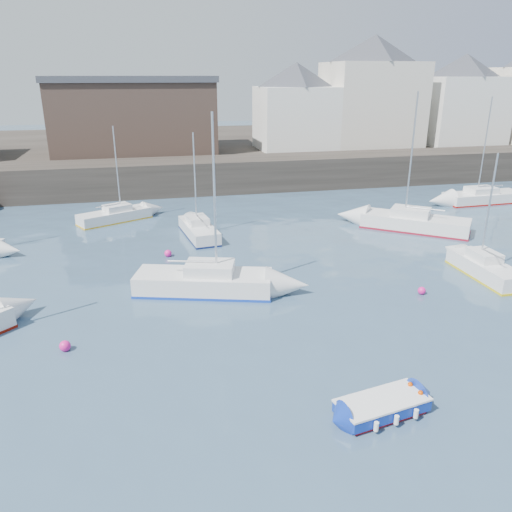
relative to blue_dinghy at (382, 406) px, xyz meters
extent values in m
plane|color=#2D4760|center=(-1.59, -0.27, -0.32)|extent=(220.00, 220.00, 0.00)
cube|color=#28231E|center=(-1.59, 34.73, 1.18)|extent=(90.00, 5.00, 3.00)
cube|color=#28231E|center=(-1.59, 52.73, 1.08)|extent=(90.00, 32.00, 2.80)
cube|color=beige|center=(18.41, 41.73, 6.98)|extent=(10.00, 8.00, 9.00)
pyramid|color=#3A3D44|center=(18.41, 41.73, 12.88)|extent=(13.36, 13.36, 2.80)
cube|color=white|center=(29.41, 41.23, 6.23)|extent=(9.00, 7.00, 7.50)
pyramid|color=#3A3D44|center=(29.41, 41.23, 11.20)|extent=(11.88, 11.88, 2.45)
cube|color=white|center=(9.41, 41.23, 5.73)|extent=(8.00, 7.00, 6.50)
pyramid|color=#3A3D44|center=(9.41, 41.23, 10.20)|extent=(11.14, 11.14, 2.45)
cube|color=#3D2D26|center=(-7.59, 42.73, 5.98)|extent=(16.00, 10.00, 7.00)
cube|color=#3A3D44|center=(-7.59, 42.73, 9.78)|extent=(16.40, 10.40, 0.60)
cube|color=maroon|center=(0.00, 0.00, -0.26)|extent=(2.93, 1.63, 0.14)
cube|color=#0F2D9B|center=(0.00, 0.00, 0.00)|extent=(3.19, 1.83, 0.38)
cube|color=white|center=(0.00, 0.00, 0.22)|extent=(3.26, 1.87, 0.07)
cube|color=white|center=(0.00, 0.00, 0.06)|extent=(2.53, 1.34, 0.34)
cube|color=tan|center=(0.00, 0.00, 0.15)|extent=(0.38, 0.93, 0.05)
cylinder|color=white|center=(-0.90, 0.58, -0.02)|extent=(0.15, 0.15, 0.30)
cylinder|color=white|center=(-0.62, -0.88, -0.02)|extent=(0.15, 0.15, 0.30)
cylinder|color=white|center=(-0.14, 0.73, -0.02)|extent=(0.15, 0.15, 0.30)
cylinder|color=white|center=(0.14, -0.73, -0.02)|extent=(0.15, 0.15, 0.30)
cylinder|color=white|center=(0.62, 0.88, -0.02)|extent=(0.15, 0.15, 0.30)
cylinder|color=white|center=(0.90, -0.58, -0.02)|extent=(0.15, 0.15, 0.30)
cube|color=white|center=(-4.48, 11.07, 0.19)|extent=(7.22, 4.06, 1.03)
cube|color=#1339B2|center=(-4.48, 11.07, -0.26)|extent=(7.30, 4.10, 0.14)
cube|color=white|center=(-4.15, 10.98, 0.99)|extent=(2.78, 2.27, 0.57)
cylinder|color=silver|center=(-3.82, 10.88, 4.67)|extent=(0.11, 0.11, 7.91)
cube|color=white|center=(10.89, 9.72, 0.13)|extent=(1.64, 5.05, 0.91)
cube|color=gold|center=(10.89, 9.72, -0.26)|extent=(1.65, 5.10, 0.12)
cube|color=white|center=(10.89, 9.97, 0.83)|extent=(1.22, 1.77, 0.50)
cylinder|color=silver|center=(10.89, 10.22, 3.48)|extent=(0.10, 0.10, 5.79)
cube|color=white|center=(11.62, 18.58, 0.18)|extent=(7.23, 6.41, 1.02)
cube|color=maroon|center=(11.62, 18.58, -0.26)|extent=(7.30, 6.48, 0.14)
cube|color=white|center=(11.33, 18.81, 0.98)|extent=(3.12, 2.98, 0.57)
cylinder|color=silver|center=(11.04, 19.04, 4.92)|extent=(0.11, 0.11, 8.46)
cube|color=white|center=(-3.66, 20.47, 0.11)|extent=(2.39, 5.48, 0.87)
cube|color=#101A47|center=(-3.66, 20.47, -0.27)|extent=(2.41, 5.53, 0.12)
cube|color=white|center=(-3.69, 20.73, 0.78)|extent=(1.51, 2.01, 0.48)
cylinder|color=silver|center=(-3.73, 20.99, 3.59)|extent=(0.10, 0.10, 6.10)
cube|color=white|center=(21.64, 24.71, 0.12)|extent=(7.01, 2.50, 0.89)
cube|color=#9B0D07|center=(21.64, 24.71, -0.27)|extent=(7.08, 2.52, 0.12)
cube|color=white|center=(21.30, 24.69, 0.81)|extent=(2.49, 1.76, 0.49)
cylinder|color=silver|center=(20.95, 24.68, 4.55)|extent=(0.10, 0.10, 7.97)
cube|color=white|center=(-9.47, 25.64, 0.08)|extent=(5.60, 4.03, 0.81)
cube|color=gold|center=(-9.47, 25.64, -0.27)|extent=(5.66, 4.07, 0.11)
cube|color=white|center=(-9.23, 25.76, 0.71)|extent=(2.28, 2.02, 0.45)
cylinder|color=silver|center=(-8.99, 25.89, 3.60)|extent=(0.09, 0.09, 6.23)
sphere|color=#F11A89|center=(-10.68, 6.54, -0.32)|extent=(0.45, 0.45, 0.45)
sphere|color=#F11A89|center=(6.30, 8.38, -0.32)|extent=(0.40, 0.40, 0.40)
sphere|color=#F11A89|center=(-5.97, 16.85, -0.32)|extent=(0.45, 0.45, 0.45)
camera|label=1|loc=(-7.02, -12.40, 10.19)|focal=35.00mm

